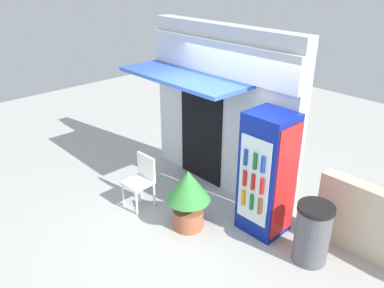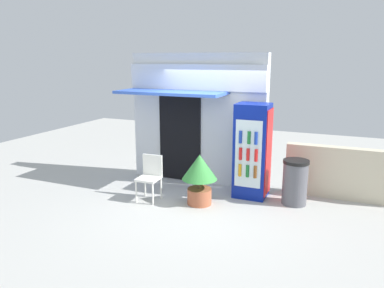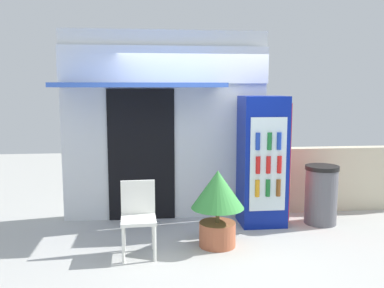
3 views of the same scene
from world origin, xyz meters
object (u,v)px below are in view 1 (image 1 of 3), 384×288
plastic_chair (142,177)px  potted_plant_near_shop (188,193)px  drink_cooler (267,175)px  trash_bin (312,233)px

plastic_chair → potted_plant_near_shop: size_ratio=0.90×
drink_cooler → plastic_chair: drink_cooler is taller
drink_cooler → potted_plant_near_shop: bearing=-134.9°
drink_cooler → potted_plant_near_shop: 1.19m
plastic_chair → trash_bin: plastic_chair is taller
potted_plant_near_shop → drink_cooler: bearing=45.1°
drink_cooler → potted_plant_near_shop: size_ratio=1.93×
drink_cooler → trash_bin: 1.01m
plastic_chair → trash_bin: size_ratio=1.01×
plastic_chair → trash_bin: 2.79m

